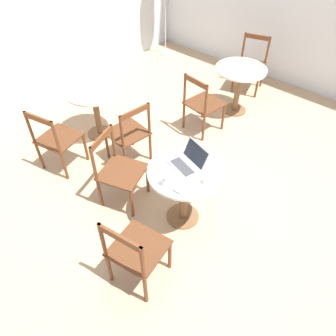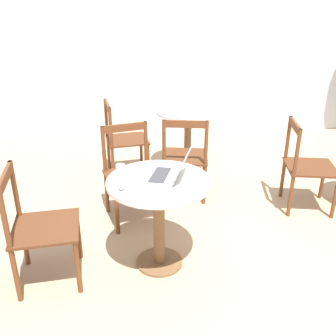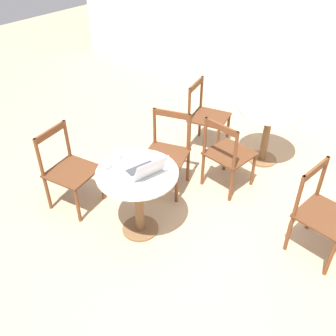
% 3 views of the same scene
% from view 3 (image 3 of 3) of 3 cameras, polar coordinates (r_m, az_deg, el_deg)
% --- Properties ---
extents(ground_plane, '(16.00, 16.00, 0.00)m').
position_cam_3_polar(ground_plane, '(3.72, 1.06, -10.55)').
color(ground_plane, tan).
extents(wall_back, '(9.40, 0.06, 2.70)m').
position_cam_3_polar(wall_back, '(5.65, 22.95, 19.65)').
color(wall_back, silver).
rests_on(wall_back, ground_plane).
extents(cafe_table_near, '(0.74, 0.74, 0.72)m').
position_cam_3_polar(cafe_table_near, '(3.44, -4.62, -2.73)').
color(cafe_table_near, brown).
rests_on(cafe_table_near, ground_plane).
extents(cafe_table_far, '(0.74, 0.74, 0.72)m').
position_cam_3_polar(cafe_table_far, '(4.61, 15.09, 6.98)').
color(cafe_table_far, brown).
rests_on(cafe_table_far, ground_plane).
extents(chair_near_left, '(0.52, 0.52, 0.87)m').
position_cam_3_polar(chair_near_left, '(3.96, -14.89, -0.24)').
color(chair_near_left, brown).
rests_on(chair_near_left, ground_plane).
extents(chair_near_back, '(0.57, 0.57, 0.87)m').
position_cam_3_polar(chair_near_back, '(4.08, -0.18, 2.32)').
color(chair_near_back, brown).
rests_on(chair_near_back, ground_plane).
extents(chair_mid_left, '(0.51, 0.51, 0.87)m').
position_cam_3_polar(chair_mid_left, '(3.60, 22.34, -6.36)').
color(chair_mid_left, brown).
rests_on(chair_mid_left, ground_plane).
extents(chair_far_left, '(0.54, 0.54, 0.87)m').
position_cam_3_polar(chair_far_left, '(4.83, 5.83, 7.89)').
color(chair_far_left, brown).
rests_on(chair_far_left, ground_plane).
extents(chair_far_front, '(0.51, 0.51, 0.87)m').
position_cam_3_polar(chair_far_front, '(4.11, 9.03, 2.06)').
color(chair_far_front, brown).
rests_on(chair_far_front, ground_plane).
extents(laptop, '(0.36, 0.38, 0.20)m').
position_cam_3_polar(laptop, '(3.29, -3.51, -0.23)').
color(laptop, '#B7B7BC').
rests_on(laptop, cafe_table_near).
extents(mouse, '(0.06, 0.10, 0.03)m').
position_cam_3_polar(mouse, '(3.42, -9.18, 0.29)').
color(mouse, '#B7B7BC').
rests_on(mouse, cafe_table_near).
extents(mug, '(0.12, 0.08, 0.08)m').
position_cam_3_polar(mug, '(3.17, -7.81, -2.27)').
color(mug, silver).
rests_on(mug, cafe_table_near).
extents(drinking_glass, '(0.07, 0.07, 0.11)m').
position_cam_3_polar(drinking_glass, '(3.48, -7.80, 1.96)').
color(drinking_glass, silver).
rests_on(drinking_glass, cafe_table_near).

